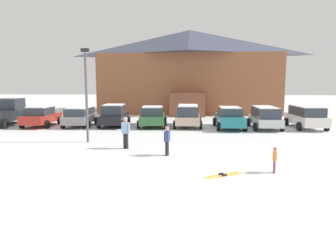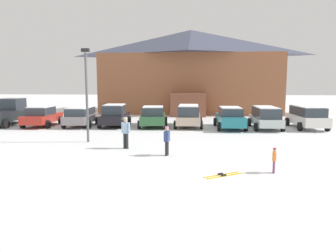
# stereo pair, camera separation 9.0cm
# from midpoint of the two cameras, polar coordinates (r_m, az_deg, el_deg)

# --- Properties ---
(ground) EXTENTS (160.00, 160.00, 0.00)m
(ground) POSITION_cam_midpoint_polar(r_m,az_deg,el_deg) (11.63, 2.90, -9.91)
(ground) COLOR silver
(ski_lodge) EXTENTS (20.68, 12.36, 9.58)m
(ski_lodge) POSITION_cam_midpoint_polar(r_m,az_deg,el_deg) (39.57, 3.72, 9.58)
(ski_lodge) COLOR brown
(ski_lodge) RESTS_ON ground
(parked_red_sedan) EXTENTS (2.29, 4.37, 1.60)m
(parked_red_sedan) POSITION_cam_midpoint_polar(r_m,az_deg,el_deg) (28.05, -21.33, 1.61)
(parked_red_sedan) COLOR #B02B21
(parked_red_sedan) RESTS_ON ground
(parked_grey_wagon) EXTENTS (2.29, 4.26, 1.54)m
(parked_grey_wagon) POSITION_cam_midpoint_polar(r_m,az_deg,el_deg) (27.01, -15.15, 1.72)
(parked_grey_wagon) COLOR gray
(parked_grey_wagon) RESTS_ON ground
(parked_black_sedan) EXTENTS (2.31, 4.50, 1.76)m
(parked_black_sedan) POSITION_cam_midpoint_polar(r_m,az_deg,el_deg) (26.50, -9.46, 1.84)
(parked_black_sedan) COLOR black
(parked_black_sedan) RESTS_ON ground
(parked_green_coupe) EXTENTS (2.49, 4.46, 1.62)m
(parked_green_coupe) POSITION_cam_midpoint_polar(r_m,az_deg,el_deg) (25.93, -2.81, 1.69)
(parked_green_coupe) COLOR #306439
(parked_green_coupe) RESTS_ON ground
(parked_beige_suv) EXTENTS (2.19, 4.31, 1.72)m
(parked_beige_suv) POSITION_cam_midpoint_polar(r_m,az_deg,el_deg) (25.85, 3.40, 1.90)
(parked_beige_suv) COLOR #C1A891
(parked_beige_suv) RESTS_ON ground
(parked_teal_hatchback) EXTENTS (2.24, 4.83, 1.65)m
(parked_teal_hatchback) POSITION_cam_midpoint_polar(r_m,az_deg,el_deg) (25.32, 10.51, 1.47)
(parked_teal_hatchback) COLOR teal
(parked_teal_hatchback) RESTS_ON ground
(parked_silver_wagon) EXTENTS (2.12, 4.51, 1.67)m
(parked_silver_wagon) POSITION_cam_midpoint_polar(r_m,az_deg,el_deg) (25.78, 16.42, 1.54)
(parked_silver_wagon) COLOR silver
(parked_silver_wagon) RESTS_ON ground
(parked_white_suv) EXTENTS (2.29, 4.75, 1.71)m
(parked_white_suv) POSITION_cam_midpoint_polar(r_m,az_deg,el_deg) (27.10, 22.81, 1.58)
(parked_white_suv) COLOR white
(parked_white_suv) RESTS_ON ground
(pickup_truck) EXTENTS (2.46, 5.71, 2.15)m
(pickup_truck) POSITION_cam_midpoint_polar(r_m,az_deg,el_deg) (29.91, -26.66, 2.02)
(pickup_truck) COLOR black
(pickup_truck) RESTS_ON ground
(skier_child_in_orange_jacket) EXTENTS (0.20, 0.36, 0.99)m
(skier_child_in_orange_jacket) POSITION_cam_midpoint_polar(r_m,az_deg,el_deg) (13.39, 17.89, -5.45)
(skier_child_in_orange_jacket) COLOR #783C65
(skier_child_in_orange_jacket) RESTS_ON ground
(skier_adult_in_blue_parka) EXTENTS (0.52, 0.43, 1.67)m
(skier_adult_in_blue_parka) POSITION_cam_midpoint_polar(r_m,az_deg,el_deg) (17.44, -7.54, -0.87)
(skier_adult_in_blue_parka) COLOR #24282A
(skier_adult_in_blue_parka) RESTS_ON ground
(skier_teen_in_navy_coat) EXTENTS (0.28, 0.51, 1.41)m
(skier_teen_in_navy_coat) POSITION_cam_midpoint_polar(r_m,az_deg,el_deg) (15.67, -0.33, -2.32)
(skier_teen_in_navy_coat) COLOR black
(skier_teen_in_navy_coat) RESTS_ON ground
(pair_of_skis) EXTENTS (1.53, 1.12, 0.08)m
(pair_of_skis) POSITION_cam_midpoint_polar(r_m,az_deg,el_deg) (12.67, 9.42, -8.43)
(pair_of_skis) COLOR gold
(pair_of_skis) RESTS_ON ground
(lamp_post) EXTENTS (0.44, 0.24, 5.41)m
(lamp_post) POSITION_cam_midpoint_polar(r_m,az_deg,el_deg) (19.59, -14.18, 6.09)
(lamp_post) COLOR #515459
(lamp_post) RESTS_ON ground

